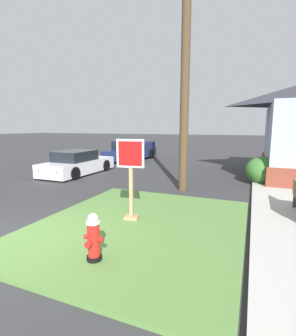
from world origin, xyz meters
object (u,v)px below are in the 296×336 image
Objects in this scene: fire_hydrant at (93,238)px; utility_pole at (186,43)px; pickup_truck_navy at (131,152)px; stop_sign at (131,181)px; manhole_cover at (114,202)px; parked_sedan_white at (78,164)px.

fire_hydrant is 7.77m from utility_pole.
utility_pole is (6.03, -7.47, 4.87)m from pickup_truck_navy.
fire_hydrant is at bearing -82.05° from stop_sign.
stop_sign is 2.99× the size of manhole_cover.
fire_hydrant is 2.22m from stop_sign.
parked_sedan_white is at bearing 129.75° from fire_hydrant.
stop_sign is at bearing -45.70° from manhole_cover.
parked_sedan_white reaches higher than fire_hydrant.
manhole_cover is 10.90m from pickup_truck_navy.
fire_hydrant is 3.84m from manhole_cover.
fire_hydrant is 1.26× the size of manhole_cover.
manhole_cover is at bearing 134.30° from stop_sign.
pickup_truck_navy is 10.76m from utility_pole.
pickup_truck_navy is at bearing 128.92° from utility_pole.
parked_sedan_white is (-4.40, 3.75, 0.53)m from manhole_cover.
manhole_cover is at bearing -40.50° from parked_sedan_white.
utility_pole is (6.06, -1.25, 4.94)m from parked_sedan_white.
stop_sign is 12.65m from pickup_truck_navy.
fire_hydrant is 0.17× the size of pickup_truck_navy.
pickup_truck_navy is at bearing 113.65° from manhole_cover.
utility_pole is at bearing -11.68° from parked_sedan_white.
parked_sedan_white is 0.41× the size of utility_pole.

